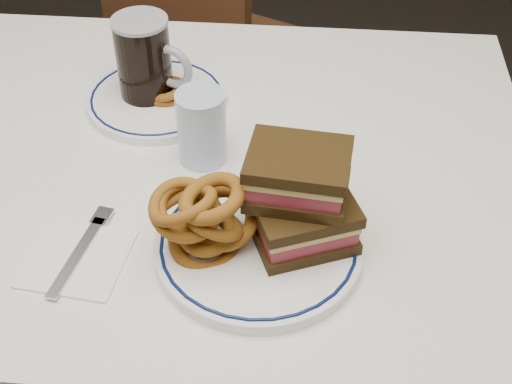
# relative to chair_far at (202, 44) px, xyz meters

# --- Properties ---
(dining_table) EXTENTS (1.27, 0.87, 0.75)m
(dining_table) POSITION_rel_chair_far_xyz_m (0.03, -0.77, 0.15)
(dining_table) COLOR white
(dining_table) RESTS_ON floor
(chair_far) EXTENTS (0.56, 0.56, 0.91)m
(chair_far) POSITION_rel_chair_far_xyz_m (0.00, 0.00, 0.00)
(chair_far) COLOR #492C17
(chair_far) RESTS_ON floor
(main_plate) EXTENTS (0.29, 0.29, 0.02)m
(main_plate) POSITION_rel_chair_far_xyz_m (0.23, -0.96, 0.27)
(main_plate) COLOR white
(main_plate) RESTS_ON dining_table
(reuben_sandwich) EXTENTS (0.16, 0.15, 0.14)m
(reuben_sandwich) POSITION_rel_chair_far_xyz_m (0.28, -0.94, 0.34)
(reuben_sandwich) COLOR black
(reuben_sandwich) RESTS_ON main_plate
(onion_rings_main) EXTENTS (0.15, 0.11, 0.14)m
(onion_rings_main) POSITION_rel_chair_far_xyz_m (0.16, -0.97, 0.32)
(onion_rings_main) COLOR brown
(onion_rings_main) RESTS_ON main_plate
(ketchup_ramekin) EXTENTS (0.05, 0.05, 0.03)m
(ketchup_ramekin) POSITION_rel_chair_far_xyz_m (0.22, -0.86, 0.29)
(ketchup_ramekin) COLOR silver
(ketchup_ramekin) RESTS_ON main_plate
(beer_mug) EXTENTS (0.14, 0.09, 0.16)m
(beer_mug) POSITION_rel_chair_far_xyz_m (0.01, -0.62, 0.33)
(beer_mug) COLOR black
(beer_mug) RESTS_ON dining_table
(water_glass) EXTENTS (0.08, 0.08, 0.12)m
(water_glass) POSITION_rel_chair_far_xyz_m (0.13, -0.77, 0.31)
(water_glass) COLOR #AAC4DB
(water_glass) RESTS_ON dining_table
(far_plate) EXTENTS (0.24, 0.24, 0.02)m
(far_plate) POSITION_rel_chair_far_xyz_m (0.02, -0.63, 0.26)
(far_plate) COLOR white
(far_plate) RESTS_ON dining_table
(onion_rings_far) EXTENTS (0.11, 0.08, 0.07)m
(onion_rings_far) POSITION_rel_chair_far_xyz_m (0.02, -0.62, 0.29)
(onion_rings_far) COLOR brown
(onion_rings_far) RESTS_ON far_plate
(napkin_fork) EXTENTS (0.15, 0.18, 0.01)m
(napkin_fork) POSITION_rel_chair_far_xyz_m (-0.02, -1.00, 0.26)
(napkin_fork) COLOR white
(napkin_fork) RESTS_ON dining_table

